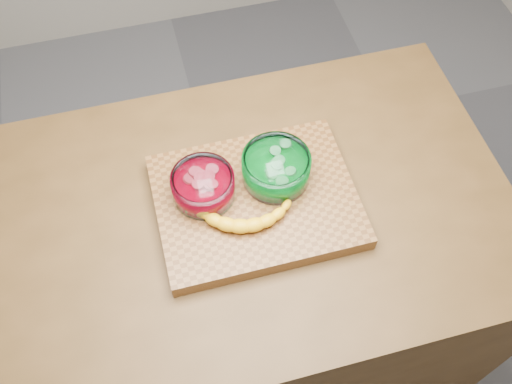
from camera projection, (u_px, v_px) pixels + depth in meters
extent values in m
plane|color=#5B5B5F|center=(256.00, 334.00, 2.08)|extent=(3.50, 3.50, 0.00)
cube|color=#503518|center=(256.00, 284.00, 1.70)|extent=(1.20, 0.80, 0.90)
cube|color=brown|center=(256.00, 201.00, 1.30)|extent=(0.45, 0.35, 0.04)
cylinder|color=white|center=(203.00, 186.00, 1.26)|extent=(0.14, 0.14, 0.07)
cylinder|color=#B10018|center=(204.00, 188.00, 1.27)|extent=(0.12, 0.12, 0.04)
cylinder|color=#E14759|center=(203.00, 181.00, 1.24)|extent=(0.11, 0.11, 0.02)
cylinder|color=white|center=(276.00, 168.00, 1.28)|extent=(0.16, 0.16, 0.07)
cylinder|color=#008A20|center=(276.00, 171.00, 1.29)|extent=(0.13, 0.13, 0.04)
cylinder|color=#64D673|center=(276.00, 163.00, 1.27)|extent=(0.13, 0.13, 0.02)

